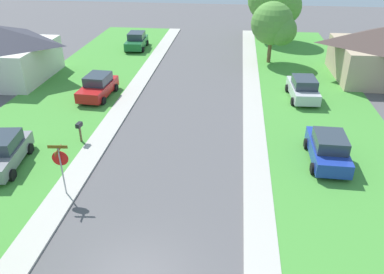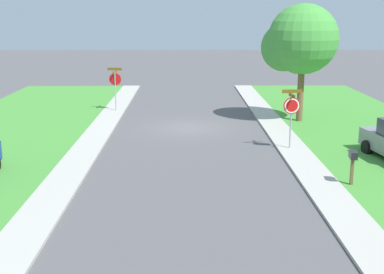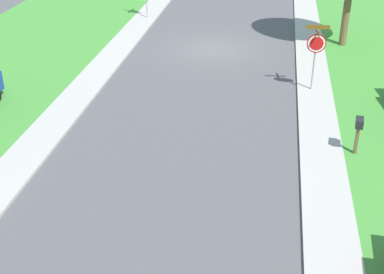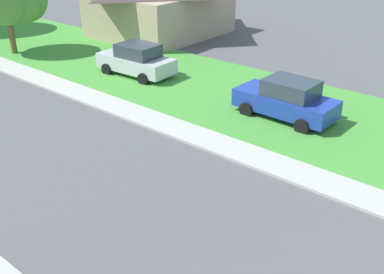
{
  "view_description": "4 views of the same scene",
  "coord_description": "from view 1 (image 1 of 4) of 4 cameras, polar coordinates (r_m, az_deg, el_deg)",
  "views": [
    {
      "loc": [
        3.23,
        -9.42,
        11.33
      ],
      "look_at": [
        1.13,
        8.67,
        1.4
      ],
      "focal_mm": 35.58,
      "sensor_mm": 36.0,
      "label": 1
    },
    {
      "loc": [
        0.21,
        27.22,
        6.08
      ],
      "look_at": [
        -0.06,
        7.91,
        1.4
      ],
      "focal_mm": 48.12,
      "sensor_mm": 36.0,
      "label": 2
    },
    {
      "loc": [
        -2.91,
        25.36,
        8.67
      ],
      "look_at": [
        -0.77,
        11.97,
        1.4
      ],
      "focal_mm": 49.89,
      "sensor_mm": 36.0,
      "label": 3
    },
    {
      "loc": [
        -7.92,
        0.59,
        8.03
      ],
      "look_at": [
        2.4,
        9.24,
        1.4
      ],
      "focal_mm": 43.11,
      "sensor_mm": 36.0,
      "label": 4
    }
  ],
  "objects": [
    {
      "name": "sidewalk_west",
      "position": [
        25.47,
        -12.26,
        1.62
      ],
      "size": [
        1.4,
        56.0,
        0.1
      ],
      "primitive_type": "cube",
      "color": "#B7B2A8",
      "rests_on": "ground"
    },
    {
      "name": "car_blue_across_road",
      "position": [
        21.98,
        19.73,
        -1.64
      ],
      "size": [
        2.09,
        4.33,
        1.76
      ],
      "color": "#1E389E",
      "rests_on": "ground"
    },
    {
      "name": "car_silver_driveway_right",
      "position": [
        29.95,
        16.32,
        6.99
      ],
      "size": [
        2.21,
        4.39,
        1.76
      ],
      "color": "silver",
      "rests_on": "ground"
    },
    {
      "name": "car_green_near_corner",
      "position": [
        42.49,
        -8.32,
        14.06
      ],
      "size": [
        2.2,
        4.38,
        1.76
      ],
      "color": "#1E6033",
      "rests_on": "ground"
    },
    {
      "name": "sidewalk_east",
      "position": [
        24.25,
        9.33,
        0.47
      ],
      "size": [
        1.4,
        56.0,
        0.1
      ],
      "primitive_type": "cube",
      "color": "#B7B2A8",
      "rests_on": "ground"
    },
    {
      "name": "mailbox",
      "position": [
        23.57,
        -16.53,
        1.37
      ],
      "size": [
        0.29,
        0.5,
        1.31
      ],
      "color": "brown",
      "rests_on": "ground"
    },
    {
      "name": "stop_sign_far_corner",
      "position": [
        18.69,
        -19.1,
        -3.5
      ],
      "size": [
        0.92,
        0.92,
        2.77
      ],
      "color": "#9E9EA3",
      "rests_on": "ground"
    },
    {
      "name": "tree_sidewalk_far",
      "position": [
        37.27,
        12.27,
        16.06
      ],
      "size": [
        4.19,
        3.9,
        5.71
      ],
      "color": "brown",
      "rests_on": "ground"
    },
    {
      "name": "lawn_east",
      "position": [
        24.98,
        20.13,
        -0.16
      ],
      "size": [
        8.0,
        56.0,
        0.08
      ],
      "primitive_type": "cube",
      "color": "#479338",
      "rests_on": "ground"
    },
    {
      "name": "car_red_far_down_street",
      "position": [
        30.03,
        -13.92,
        7.37
      ],
      "size": [
        2.22,
        4.4,
        1.76
      ],
      "color": "red",
      "rests_on": "ground"
    },
    {
      "name": "car_grey_behind_trees",
      "position": [
        22.75,
        -26.52,
        -2.06
      ],
      "size": [
        2.49,
        4.51,
        1.76
      ],
      "color": "gray",
      "rests_on": "ground"
    },
    {
      "name": "tree_across_right",
      "position": [
        45.32,
        12.42,
        19.36
      ],
      "size": [
        5.9,
        5.49,
        7.46
      ],
      "color": "brown",
      "rests_on": "ground"
    },
    {
      "name": "lawn_west",
      "position": [
        27.31,
        -21.67,
        2.04
      ],
      "size": [
        8.0,
        56.0,
        0.08
      ],
      "primitive_type": "cube",
      "color": "#479338",
      "rests_on": "ground"
    }
  ]
}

